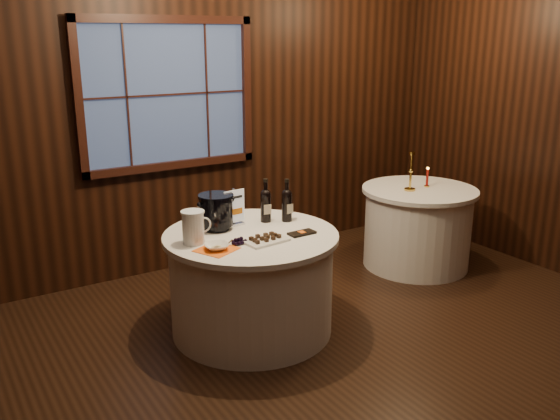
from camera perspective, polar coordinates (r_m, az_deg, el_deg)
ground at (r=3.90m, az=4.96°, el=-17.14°), size 6.00×6.00×0.00m
back_wall at (r=5.46m, az=-10.76°, el=9.78°), size 6.00×0.10×3.00m
main_table at (r=4.45m, az=-2.75°, el=-6.94°), size 1.28×1.28×0.77m
side_table at (r=5.83m, az=13.07°, el=-1.59°), size 1.08×1.08×0.77m
sign_stand at (r=4.47m, az=-4.45°, el=-0.29°), size 0.18×0.10×0.29m
port_bottle_left at (r=4.54m, az=-1.38°, el=0.65°), size 0.08×0.09×0.34m
port_bottle_right at (r=4.55m, az=0.67°, el=0.68°), size 0.08×0.08×0.33m
ice_bucket at (r=4.38m, az=-6.16°, el=-0.10°), size 0.26×0.26×0.27m
chocolate_plate at (r=4.14m, az=-1.45°, el=-2.82°), size 0.32×0.23×0.04m
chocolate_box at (r=4.29m, az=2.12°, el=-2.24°), size 0.20×0.10×0.02m
grape_bunch at (r=4.09m, az=-3.96°, el=-3.02°), size 0.18×0.07×0.04m
glass_pitcher at (r=4.11m, az=-8.33°, el=-1.63°), size 0.22×0.16×0.23m
orange_napkin at (r=4.01m, az=-6.13°, el=-3.80°), size 0.31×0.31×0.00m
cracker_bowl at (r=4.00m, az=-6.14°, el=-3.51°), size 0.20×0.20×0.04m
brass_candlestick at (r=5.60m, az=12.46°, el=3.16°), size 0.10×0.10×0.36m
red_candle at (r=5.78m, az=13.98°, el=2.91°), size 0.05×0.05×0.19m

